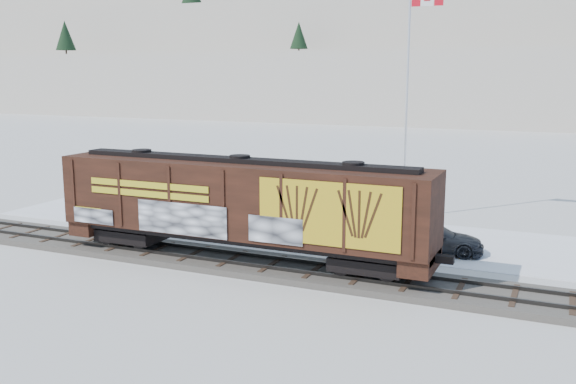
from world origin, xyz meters
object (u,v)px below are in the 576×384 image
at_px(flagpole, 407,133).
at_px(car_white, 336,216).
at_px(car_silver, 232,210).
at_px(hopper_railcar, 240,202).
at_px(car_dark, 432,238).

xyz_separation_m(flagpole, car_white, (-2.84, -4.15, -4.33)).
bearing_deg(flagpole, car_white, -124.40).
relative_size(flagpole, car_silver, 2.89).
height_order(hopper_railcar, car_silver, hopper_railcar).
relative_size(car_silver, car_white, 1.10).
bearing_deg(car_silver, car_white, -69.26).
xyz_separation_m(hopper_railcar, car_dark, (7.33, 5.55, -2.17)).
bearing_deg(car_white, hopper_railcar, -172.72).
height_order(car_silver, car_dark, car_silver).
bearing_deg(car_silver, car_dark, -88.27).
height_order(car_white, car_dark, car_dark).
xyz_separation_m(car_white, car_dark, (5.77, -2.62, 0.01)).
bearing_deg(car_white, car_dark, -96.39).
height_order(car_silver, car_white, car_silver).
bearing_deg(car_dark, car_silver, 75.33).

